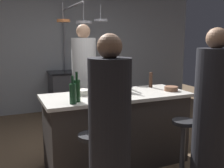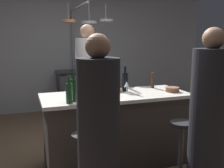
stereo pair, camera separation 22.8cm
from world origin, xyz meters
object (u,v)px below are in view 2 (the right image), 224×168
at_px(wine_bottle_dark, 125,82).
at_px(wine_glass_by_chef, 127,85).
at_px(mixing_bowl_ceramic, 82,92).
at_px(mixing_bowl_wooden, 172,89).
at_px(cutting_board, 108,91).
at_px(bar_stool_right, 181,148).
at_px(guest_right, 208,123).
at_px(pepper_mill, 153,80).
at_px(wine_bottle_red, 74,90).
at_px(chef, 88,86).
at_px(wine_bottle_green, 69,93).
at_px(guest_left, 99,142).
at_px(stove_range, 77,92).
at_px(bar_stool_left, 86,164).
at_px(wine_glass_near_left_guest, 98,86).

xyz_separation_m(wine_bottle_dark, wine_glass_by_chef, (-0.03, -0.13, -0.02)).
bearing_deg(mixing_bowl_ceramic, mixing_bowl_wooden, -11.03).
bearing_deg(cutting_board, bar_stool_right, -53.29).
distance_m(guest_right, wine_glass_by_chef, 1.08).
distance_m(pepper_mill, wine_bottle_red, 1.23).
xyz_separation_m(chef, cutting_board, (0.05, -0.87, 0.08)).
bearing_deg(guest_right, wine_bottle_red, 145.43).
bearing_deg(mixing_bowl_ceramic, wine_bottle_green, -119.39).
bearing_deg(wine_glass_by_chef, guest_left, -123.18).
relative_size(guest_right, wine_bottle_red, 5.17).
bearing_deg(chef, stove_range, 86.16).
xyz_separation_m(wine_bottle_dark, mixing_bowl_ceramic, (-0.57, 0.00, -0.09)).
height_order(chef, guest_left, chef).
height_order(mixing_bowl_wooden, mixing_bowl_ceramic, mixing_bowl_ceramic).
relative_size(bar_stool_left, mixing_bowl_ceramic, 3.85).
distance_m(chef, mixing_bowl_ceramic, 0.97).
bearing_deg(bar_stool_left, wine_glass_near_left_guest, 63.26).
relative_size(bar_stool_left, guest_left, 0.42).
xyz_separation_m(guest_left, guest_right, (1.10, 0.04, 0.03)).
xyz_separation_m(guest_left, wine_bottle_green, (-0.10, 0.76, 0.27)).
xyz_separation_m(cutting_board, pepper_mill, (0.66, 0.05, 0.10)).
relative_size(bar_stool_left, bar_stool_right, 1.00).
bearing_deg(stove_range, wine_bottle_green, -102.82).
height_order(guest_left, wine_bottle_green, guest_left).
distance_m(cutting_board, wine_bottle_green, 0.71).
bearing_deg(guest_right, bar_stool_right, 97.76).
distance_m(bar_stool_left, cutting_board, 1.07).
bearing_deg(wine_bottle_green, bar_stool_left, -78.18).
distance_m(bar_stool_right, pepper_mill, 1.05).
height_order(wine_bottle_red, mixing_bowl_wooden, wine_bottle_red).
bearing_deg(wine_bottle_green, wine_bottle_dark, 25.86).
distance_m(guest_left, mixing_bowl_wooden, 1.56).
xyz_separation_m(wine_bottle_red, wine_glass_by_chef, (0.69, 0.18, -0.02)).
height_order(guest_left, wine_glass_by_chef, guest_left).
bearing_deg(mixing_bowl_ceramic, chef, 71.42).
relative_size(chef, wine_bottle_dark, 5.54).
height_order(guest_left, mixing_bowl_wooden, guest_left).
relative_size(stove_range, wine_bottle_dark, 2.76).
distance_m(pepper_mill, mixing_bowl_ceramic, 1.02).
xyz_separation_m(stove_range, wine_bottle_dark, (0.17, -2.33, 0.58)).
relative_size(pepper_mill, mixing_bowl_ceramic, 1.19).
bearing_deg(wine_bottle_dark, wine_bottle_red, -156.79).
xyz_separation_m(bar_stool_left, wine_glass_by_chef, (0.68, 0.62, 0.63)).
bearing_deg(pepper_mill, wine_bottle_red, -161.00).
height_order(wine_bottle_green, mixing_bowl_wooden, wine_bottle_green).
relative_size(chef, bar_stool_left, 2.62).
distance_m(guest_left, guest_right, 1.10).
relative_size(wine_glass_by_chef, mixing_bowl_wooden, 0.84).
relative_size(wine_bottle_red, mixing_bowl_ceramic, 1.83).
distance_m(stove_range, mixing_bowl_ceramic, 2.41).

